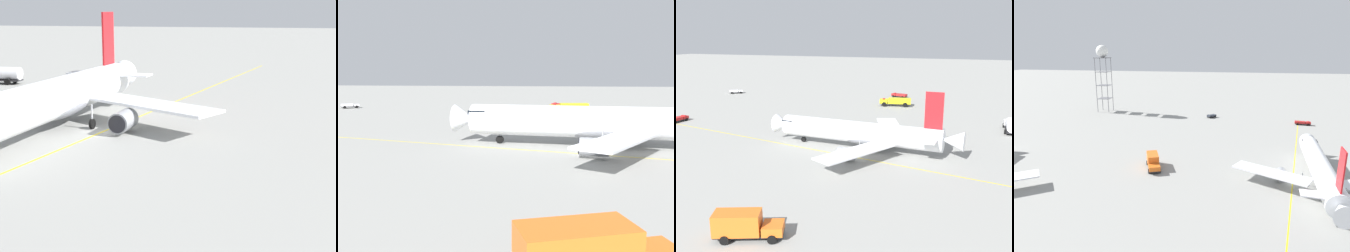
% 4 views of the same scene
% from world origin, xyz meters
% --- Properties ---
extents(ground_plane, '(600.00, 600.00, 0.00)m').
position_xyz_m(ground_plane, '(0.00, 0.00, 0.00)').
color(ground_plane, gray).
extents(airliner_main, '(35.00, 38.55, 12.01)m').
position_xyz_m(airliner_main, '(5.42, -0.25, 3.19)').
color(airliner_main, white).
rests_on(airliner_main, ground_plane).
extents(catering_truck_truck, '(5.04, 7.86, 3.10)m').
position_xyz_m(catering_truck_truck, '(-30.21, 2.13, 1.66)').
color(catering_truck_truck, '#232326').
rests_on(catering_truck_truck, ground_plane).
extents(baggage_truck_truck, '(3.76, 3.93, 1.22)m').
position_xyz_m(baggage_truck_truck, '(-21.42, 56.40, 0.71)').
color(baggage_truck_truck, '#232326').
rests_on(baggage_truck_truck, ground_plane).
extents(ops_pickup_truck_extra, '(5.58, 2.56, 1.41)m').
position_xyz_m(ops_pickup_truck_extra, '(12.11, 50.56, 0.81)').
color(ops_pickup_truck_extra, '#232326').
rests_on(ops_pickup_truck_extra, ground_plane).
extents(radar_tower, '(5.84, 5.84, 28.32)m').
position_xyz_m(radar_tower, '(-68.80, 60.82, 23.95)').
color(radar_tower, slate).
rests_on(radar_tower, ground_plane).
extents(taxiway_centreline, '(25.30, 124.98, 0.01)m').
position_xyz_m(taxiway_centreline, '(-0.41, -4.05, 0.00)').
color(taxiway_centreline, yellow).
rests_on(taxiway_centreline, ground_plane).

